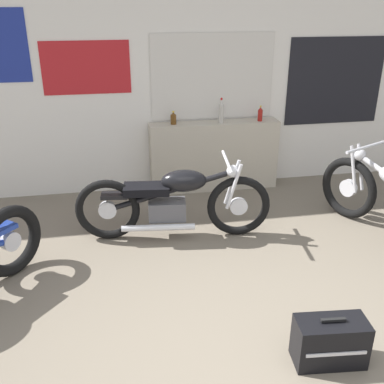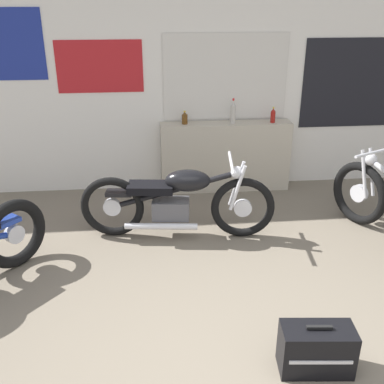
# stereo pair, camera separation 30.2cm
# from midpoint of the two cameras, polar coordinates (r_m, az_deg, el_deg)

# --- Properties ---
(wall_back) EXTENTS (10.00, 0.07, 2.80)m
(wall_back) POSITION_cam_midpoint_polar(r_m,az_deg,el_deg) (5.61, 0.66, 14.28)
(wall_back) COLOR silver
(wall_back) RESTS_ON ground_plane
(sill_counter) EXTENTS (1.63, 0.28, 0.88)m
(sill_counter) POSITION_cam_midpoint_polar(r_m,az_deg,el_deg) (5.75, 5.75, 4.48)
(sill_counter) COLOR #B7AD99
(sill_counter) RESTS_ON ground_plane
(bottle_leftmost) EXTENTS (0.07, 0.07, 0.16)m
(bottle_leftmost) POSITION_cam_midpoint_polar(r_m,az_deg,el_deg) (5.53, 0.69, 9.34)
(bottle_leftmost) COLOR #5B3814
(bottle_leftmost) RESTS_ON sill_counter
(bottle_left_center) EXTENTS (0.06, 0.06, 0.31)m
(bottle_left_center) POSITION_cam_midpoint_polar(r_m,az_deg,el_deg) (5.57, 6.80, 9.98)
(bottle_left_center) COLOR #B7B2A8
(bottle_left_center) RESTS_ON sill_counter
(bottle_center) EXTENTS (0.06, 0.06, 0.19)m
(bottle_center) POSITION_cam_midpoint_polar(r_m,az_deg,el_deg) (5.71, 11.76, 9.45)
(bottle_center) COLOR maroon
(bottle_center) RESTS_ON sill_counter
(motorcycle_black) EXTENTS (1.99, 0.64, 0.83)m
(motorcycle_black) POSITION_cam_midpoint_polar(r_m,az_deg,el_deg) (4.55, 0.01, -1.10)
(motorcycle_black) COLOR black
(motorcycle_black) RESTS_ON ground_plane
(hard_case_black) EXTENTS (0.50, 0.28, 0.36)m
(hard_case_black) POSITION_cam_midpoint_polar(r_m,az_deg,el_deg) (3.28, 18.21, -18.50)
(hard_case_black) COLOR black
(hard_case_black) RESTS_ON ground_plane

